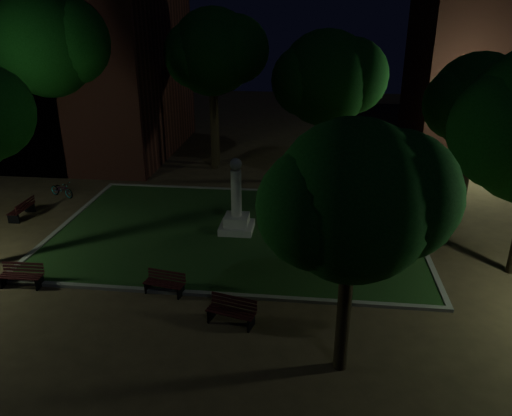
% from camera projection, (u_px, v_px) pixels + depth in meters
% --- Properties ---
extents(ground, '(80.00, 80.00, 0.00)m').
position_uv_depth(ground, '(229.00, 254.00, 19.46)').
color(ground, '#4C3C26').
extents(lawn, '(15.00, 10.00, 0.08)m').
position_uv_depth(lawn, '(237.00, 231.00, 21.29)').
color(lawn, '#21421A').
rests_on(lawn, ground).
extents(lawn_kerb, '(15.40, 10.40, 0.12)m').
position_uv_depth(lawn_kerb, '(237.00, 231.00, 21.28)').
color(lawn_kerb, slate).
rests_on(lawn_kerb, ground).
extents(monument, '(1.40, 1.40, 3.20)m').
position_uv_depth(monument, '(237.00, 212.00, 20.94)').
color(monument, '#9D998F').
rests_on(monument, lawn).
extents(building_main, '(20.00, 12.00, 15.00)m').
position_uv_depth(building_main, '(13.00, 34.00, 31.09)').
color(building_main, '#4F241D').
rests_on(building_main, ground).
extents(tree_north_wl, '(5.23, 4.27, 8.54)m').
position_uv_depth(tree_north_wl, '(213.00, 57.00, 27.32)').
color(tree_north_wl, black).
rests_on(tree_north_wl, ground).
extents(tree_north_er, '(5.99, 4.89, 7.98)m').
position_uv_depth(tree_north_er, '(328.00, 78.00, 25.52)').
color(tree_north_er, black).
rests_on(tree_north_er, ground).
extents(tree_ne, '(5.46, 4.46, 7.13)m').
position_uv_depth(tree_ne, '(481.00, 101.00, 22.99)').
color(tree_ne, black).
rests_on(tree_ne, ground).
extents(tree_se, '(4.77, 3.90, 6.72)m').
position_uv_depth(tree_se, '(356.00, 201.00, 11.55)').
color(tree_se, black).
rests_on(tree_se, ground).
extents(tree_nw, '(6.83, 5.58, 10.01)m').
position_uv_depth(tree_nw, '(51.00, 43.00, 25.64)').
color(tree_nw, black).
rests_on(tree_nw, ground).
extents(tree_far_north, '(5.89, 4.81, 9.02)m').
position_uv_depth(tree_far_north, '(215.00, 51.00, 28.01)').
color(tree_far_north, black).
rests_on(tree_far_north, ground).
extents(lamppost_nw, '(1.18, 0.28, 4.15)m').
position_uv_depth(lamppost_nw, '(81.00, 117.00, 29.13)').
color(lamppost_nw, black).
rests_on(lamppost_nw, ground).
extents(lamppost_ne, '(1.18, 0.28, 4.29)m').
position_uv_depth(lamppost_ne, '(482.00, 126.00, 26.70)').
color(lamppost_ne, black).
rests_on(lamppost_ne, ground).
extents(bench_near_left, '(1.44, 0.73, 0.75)m').
position_uv_depth(bench_near_left, '(165.00, 283.00, 16.67)').
color(bench_near_left, black).
rests_on(bench_near_left, ground).
extents(bench_near_right, '(1.58, 0.88, 0.82)m').
position_uv_depth(bench_near_right, '(232.00, 312.00, 15.08)').
color(bench_near_right, black).
rests_on(bench_near_right, ground).
extents(bench_west_near, '(1.48, 0.54, 0.81)m').
position_uv_depth(bench_west_near, '(22.00, 276.00, 17.09)').
color(bench_west_near, black).
rests_on(bench_west_near, ground).
extents(bench_left_side, '(0.55, 1.53, 0.84)m').
position_uv_depth(bench_left_side, '(22.00, 210.00, 22.64)').
color(bench_left_side, black).
rests_on(bench_left_side, ground).
extents(bench_right_side, '(0.51, 1.41, 0.77)m').
position_uv_depth(bench_right_side, '(418.00, 213.00, 22.32)').
color(bench_right_side, black).
rests_on(bench_right_side, ground).
extents(bench_far_side, '(1.89, 1.19, 0.98)m').
position_uv_depth(bench_far_side, '(299.00, 182.00, 26.01)').
color(bench_far_side, black).
rests_on(bench_far_side, ground).
extents(bicycle, '(1.58, 1.04, 0.79)m').
position_uv_depth(bicycle, '(62.00, 189.00, 25.16)').
color(bicycle, black).
rests_on(bicycle, ground).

